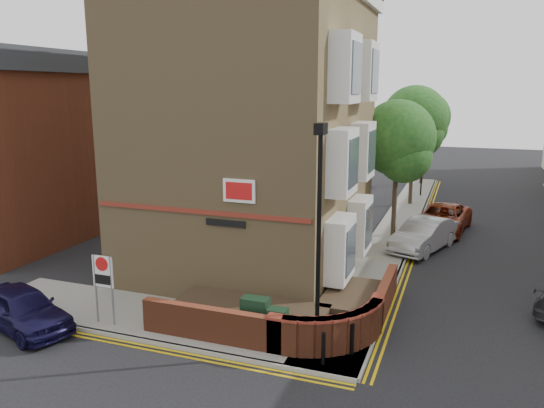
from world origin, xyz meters
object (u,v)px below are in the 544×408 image
at_px(utility_cabinet_large, 255,317).
at_px(zone_sign, 103,277).
at_px(lamppost, 319,238).
at_px(silver_car_near, 424,235).
at_px(navy_hatchback, 22,308).

bearing_deg(utility_cabinet_large, zone_sign, -170.31).
height_order(lamppost, zone_sign, lamppost).
bearing_deg(silver_car_near, zone_sign, -106.71).
height_order(zone_sign, silver_car_near, zone_sign).
distance_m(utility_cabinet_large, navy_hatchback, 7.24).
bearing_deg(zone_sign, lamppost, 6.07).
bearing_deg(silver_car_near, utility_cabinet_large, -90.12).
bearing_deg(lamppost, utility_cabinet_large, 176.99).
xyz_separation_m(navy_hatchback, silver_car_near, (10.91, 12.75, 0.06)).
height_order(zone_sign, navy_hatchback, zone_sign).
distance_m(lamppost, silver_car_near, 11.53).
bearing_deg(utility_cabinet_large, navy_hatchback, -165.60).
relative_size(zone_sign, navy_hatchback, 0.56).
distance_m(lamppost, navy_hatchback, 9.46).
xyz_separation_m(lamppost, utility_cabinet_large, (-1.90, 0.10, -2.62)).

